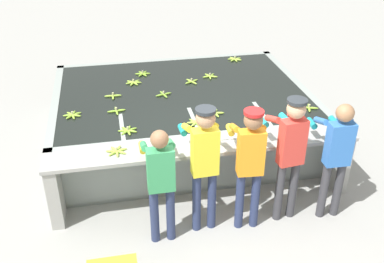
# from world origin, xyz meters

# --- Properties ---
(ground_plane) EXTENTS (80.00, 80.00, 0.00)m
(ground_plane) POSITION_xyz_m (0.00, 0.00, 0.00)
(ground_plane) COLOR #999993
(ground_plane) RESTS_ON ground
(wash_tank) EXTENTS (4.18, 3.15, 0.93)m
(wash_tank) POSITION_xyz_m (-0.00, 2.02, 0.46)
(wash_tank) COLOR gray
(wash_tank) RESTS_ON ground
(work_ledge) EXTENTS (4.18, 0.45, 0.93)m
(work_ledge) POSITION_xyz_m (0.00, 0.23, 0.65)
(work_ledge) COLOR #9E9E99
(work_ledge) RESTS_ON ground
(worker_0) EXTENTS (0.40, 0.71, 1.57)m
(worker_0) POSITION_xyz_m (-0.67, -0.37, 0.93)
(worker_0) COLOR navy
(worker_0) RESTS_ON ground
(worker_1) EXTENTS (0.42, 0.73, 1.74)m
(worker_1) POSITION_xyz_m (-0.13, -0.26, 1.07)
(worker_1) COLOR navy
(worker_1) RESTS_ON ground
(worker_2) EXTENTS (0.44, 0.73, 1.69)m
(worker_2) POSITION_xyz_m (0.43, -0.33, 1.03)
(worker_2) COLOR navy
(worker_2) RESTS_ON ground
(worker_3) EXTENTS (0.46, 0.74, 1.75)m
(worker_3) POSITION_xyz_m (0.97, -0.27, 1.08)
(worker_3) COLOR #38383D
(worker_3) RESTS_ON ground
(worker_4) EXTENTS (0.42, 0.72, 1.66)m
(worker_4) POSITION_xyz_m (1.58, -0.33, 1.00)
(worker_4) COLOR #38383D
(worker_4) RESTS_ON ground
(banana_bunch_floating_0) EXTENTS (0.28, 0.28, 0.08)m
(banana_bunch_floating_0) POSITION_xyz_m (-1.12, 2.01, 0.95)
(banana_bunch_floating_0) COLOR #93BC3D
(banana_bunch_floating_0) RESTS_ON wash_tank
(banana_bunch_floating_1) EXTENTS (0.28, 0.27, 0.08)m
(banana_bunch_floating_1) POSITION_xyz_m (-0.56, 2.86, 0.95)
(banana_bunch_floating_1) COLOR #7FAD33
(banana_bunch_floating_1) RESTS_ON wash_tank
(banana_bunch_floating_2) EXTENTS (0.28, 0.27, 0.08)m
(banana_bunch_floating_2) POSITION_xyz_m (-0.75, 2.49, 0.95)
(banana_bunch_floating_2) COLOR #93BC3D
(banana_bunch_floating_2) RESTS_ON wash_tank
(banana_bunch_floating_3) EXTENTS (0.28, 0.28, 0.08)m
(banana_bunch_floating_3) POSITION_xyz_m (-0.31, 1.90, 0.95)
(banana_bunch_floating_3) COLOR #75A333
(banana_bunch_floating_3) RESTS_ON wash_tank
(banana_bunch_floating_4) EXTENTS (0.27, 0.27, 0.08)m
(banana_bunch_floating_4) POSITION_xyz_m (0.34, 1.09, 0.95)
(banana_bunch_floating_4) COLOR #93BC3D
(banana_bunch_floating_4) RESTS_ON wash_tank
(banana_bunch_floating_5) EXTENTS (0.28, 0.28, 0.08)m
(banana_bunch_floating_5) POSITION_xyz_m (1.80, 0.98, 0.95)
(banana_bunch_floating_5) COLOR #8CB738
(banana_bunch_floating_5) RESTS_ON wash_tank
(banana_bunch_floating_6) EXTENTS (0.28, 0.28, 0.08)m
(banana_bunch_floating_6) POSITION_xyz_m (1.28, 3.26, 0.95)
(banana_bunch_floating_6) COLOR #9EC642
(banana_bunch_floating_6) RESTS_ON wash_tank
(banana_bunch_floating_7) EXTENTS (0.28, 0.28, 0.08)m
(banana_bunch_floating_7) POSITION_xyz_m (-1.10, 1.45, 0.95)
(banana_bunch_floating_7) COLOR #7FAD33
(banana_bunch_floating_7) RESTS_ON wash_tank
(banana_bunch_floating_8) EXTENTS (0.28, 0.28, 0.08)m
(banana_bunch_floating_8) POSITION_xyz_m (0.01, 0.85, 0.95)
(banana_bunch_floating_8) COLOR #9EC642
(banana_bunch_floating_8) RESTS_ON wash_tank
(banana_bunch_floating_9) EXTENTS (0.28, 0.28, 0.08)m
(banana_bunch_floating_9) POSITION_xyz_m (-0.97, 0.80, 0.95)
(banana_bunch_floating_9) COLOR #7FAD33
(banana_bunch_floating_9) RESTS_ON wash_tank
(banana_bunch_floating_10) EXTENTS (0.26, 0.26, 0.08)m
(banana_bunch_floating_10) POSITION_xyz_m (0.24, 2.33, 0.95)
(banana_bunch_floating_10) COLOR #93BC3D
(banana_bunch_floating_10) RESTS_ON wash_tank
(banana_bunch_floating_11) EXTENTS (0.27, 0.28, 0.08)m
(banana_bunch_floating_11) POSITION_xyz_m (-1.74, 1.44, 0.95)
(banana_bunch_floating_11) COLOR #8CB738
(banana_bunch_floating_11) RESTS_ON wash_tank
(banana_bunch_floating_12) EXTENTS (0.27, 0.27, 0.08)m
(banana_bunch_floating_12) POSITION_xyz_m (0.60, 2.51, 0.95)
(banana_bunch_floating_12) COLOR #93BC3D
(banana_bunch_floating_12) RESTS_ON wash_tank
(banana_bunch_ledge_0) EXTENTS (0.28, 0.28, 0.08)m
(banana_bunch_ledge_0) POSITION_xyz_m (-1.15, 0.28, 0.95)
(banana_bunch_ledge_0) COLOR #9EC642
(banana_bunch_ledge_0) RESTS_ON work_ledge
(knife_0) EXTENTS (0.35, 0.03, 0.02)m
(knife_0) POSITION_xyz_m (0.21, 0.33, 0.94)
(knife_0) COLOR silver
(knife_0) RESTS_ON work_ledge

